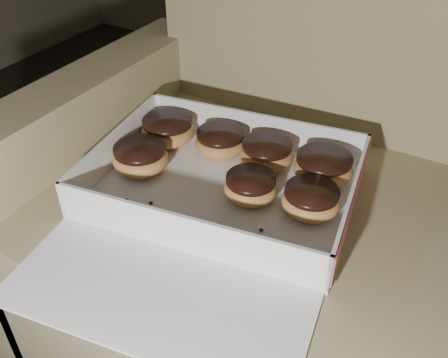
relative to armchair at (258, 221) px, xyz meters
The scene contains 13 objects.
armchair is the anchor object (origin of this frame).
bakery_box 0.18m from the armchair, 99.62° to the right, with size 0.50×0.56×0.07m.
donut_a 0.25m from the armchair, behind, with size 0.10×0.10×0.05m.
donut_b 0.19m from the armchair, 12.84° to the left, with size 0.10×0.10×0.05m.
donut_c 0.15m from the armchair, 85.62° to the left, with size 0.10×0.10×0.05m.
donut_d 0.17m from the armchair, 76.11° to the right, with size 0.09×0.09×0.04m.
donut_e 0.18m from the armchair, behind, with size 0.10×0.10×0.05m.
donut_f 0.20m from the armchair, 29.41° to the right, with size 0.09×0.09×0.05m.
donut_g 0.27m from the armchair, 150.08° to the right, with size 0.10×0.10×0.05m.
crumb_a 0.21m from the armchair, 63.74° to the right, with size 0.01×0.01×0.00m, color black.
crumb_b 0.25m from the armchair, 122.88° to the right, with size 0.01×0.01×0.00m, color black.
crumb_c 0.24m from the armchair, 104.12° to the right, with size 0.01×0.01×0.00m, color black.
crumb_d 0.28m from the armchair, 128.95° to the right, with size 0.01×0.01×0.00m, color black.
Camera 1 is at (-0.12, 0.27, 0.93)m, focal length 40.00 mm.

